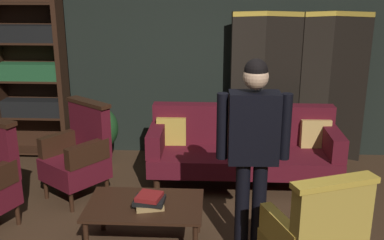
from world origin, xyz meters
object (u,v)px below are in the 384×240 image
at_px(bookshelf, 31,76).
at_px(armchair_wing_left, 79,153).
at_px(book_black_cloth, 149,200).
at_px(book_red_leather, 149,197).
at_px(standing_figure, 253,143).
at_px(coffee_table, 145,209).
at_px(potted_plant, 99,132).
at_px(velvet_couch, 243,146).
at_px(book_tan_leather, 150,205).
at_px(folding_screen, 298,85).

relative_size(bookshelf, armchair_wing_left, 1.97).
height_order(book_black_cloth, book_red_leather, book_red_leather).
bearing_deg(book_red_leather, standing_figure, -0.92).
xyz_separation_m(coffee_table, standing_figure, (0.90, -0.07, 0.65)).
distance_m(bookshelf, coffee_table, 2.88).
height_order(armchair_wing_left, standing_figure, standing_figure).
height_order(armchair_wing_left, potted_plant, armchair_wing_left).
relative_size(bookshelf, book_black_cloth, 8.00).
distance_m(velvet_couch, potted_plant, 1.81).
bearing_deg(bookshelf, velvet_couch, -15.35).
bearing_deg(bookshelf, armchair_wing_left, -51.82).
height_order(book_tan_leather, book_black_cloth, book_black_cloth).
distance_m(book_black_cloth, book_red_leather, 0.04).
distance_m(potted_plant, book_black_cloth, 2.07).
relative_size(velvet_couch, book_red_leather, 10.71).
distance_m(velvet_couch, armchair_wing_left, 1.83).
bearing_deg(book_tan_leather, coffee_table, 133.83).
height_order(folding_screen, standing_figure, folding_screen).
bearing_deg(book_red_leather, potted_plant, 115.68).
bearing_deg(book_tan_leather, armchair_wing_left, 131.35).
height_order(bookshelf, standing_figure, bookshelf).
relative_size(standing_figure, book_red_leather, 8.60).
height_order(folding_screen, book_red_leather, folding_screen).
bearing_deg(bookshelf, coffee_table, -50.42).
bearing_deg(book_tan_leather, book_red_leather, 0.00).
height_order(book_tan_leather, book_red_leather, book_red_leather).
distance_m(bookshelf, book_black_cloth, 2.93).
xyz_separation_m(folding_screen, book_black_cloth, (-1.59, -2.27, -0.50)).
xyz_separation_m(folding_screen, velvet_couch, (-0.72, -0.80, -0.53)).
xyz_separation_m(bookshelf, armchair_wing_left, (0.93, -1.18, -0.58)).
relative_size(folding_screen, book_tan_leather, 8.18).
height_order(potted_plant, book_tan_leather, potted_plant).
bearing_deg(standing_figure, book_red_leather, 179.08).
bearing_deg(folding_screen, coffee_table, -126.48).
bearing_deg(coffee_table, book_tan_leather, -46.17).
xyz_separation_m(coffee_table, armchair_wing_left, (-0.85, 0.97, 0.12)).
relative_size(bookshelf, book_red_leather, 10.36).
distance_m(bookshelf, armchair_wing_left, 1.61).
relative_size(folding_screen, book_black_cloth, 7.42).
height_order(armchair_wing_left, book_black_cloth, armchair_wing_left).
bearing_deg(velvet_couch, standing_figure, -90.66).
xyz_separation_m(armchair_wing_left, potted_plant, (0.01, 0.84, -0.05)).
bearing_deg(potted_plant, armchair_wing_left, -90.35).
height_order(velvet_couch, coffee_table, velvet_couch).
bearing_deg(coffee_table, velvet_couch, 56.94).
bearing_deg(book_tan_leather, standing_figure, -0.92).
xyz_separation_m(armchair_wing_left, book_black_cloth, (0.90, -1.03, -0.01)).
bearing_deg(potted_plant, standing_figure, -47.05).
distance_m(coffee_table, book_black_cloth, 0.13).
distance_m(standing_figure, book_tan_leather, 1.03).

